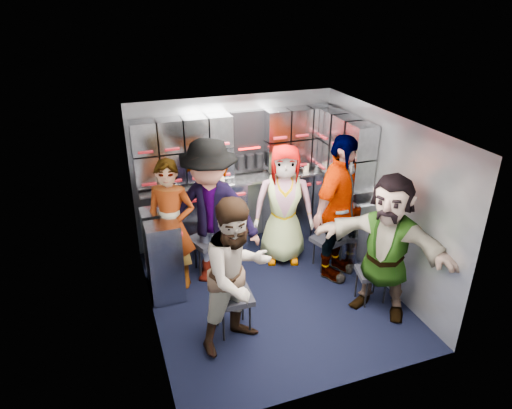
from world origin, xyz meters
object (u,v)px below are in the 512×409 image
object	(u,v)px
attendant_standing	(171,226)
attendant_arc_a	(237,275)
attendant_arc_b	(211,214)
jump_seat_near_left	(233,299)
jump_seat_near_right	(372,274)
attendant_arc_d	(338,209)
jump_seat_center	(278,229)
attendant_arc_c	(284,205)
jump_seat_mid_left	(209,242)
jump_seat_mid_right	(328,241)
attendant_arc_e	(386,246)

from	to	relation	value
attendant_standing	attendant_arc_a	bearing A→B (deg)	-43.20
attendant_arc_b	jump_seat_near_left	bearing A→B (deg)	-62.44
jump_seat_near_right	jump_seat_near_left	bearing A→B (deg)	178.96
attendant_standing	attendant_arc_d	world-z (taller)	attendant_arc_d
jump_seat_center	attendant_arc_c	distance (m)	0.49
jump_seat_mid_left	attendant_arc_a	size ratio (longest dim) A/B	0.32
attendant_arc_c	attendant_arc_d	xyz separation A→B (m)	(0.47, -0.57, 0.12)
jump_seat_mid_right	attendant_arc_a	xyz separation A→B (m)	(-1.52, -0.97, 0.44)
jump_seat_near_right	attendant_arc_b	size ratio (longest dim) A/B	0.22
jump_seat_mid_right	attendant_arc_b	xyz separation A→B (m)	(-1.49, 0.22, 0.54)
jump_seat_mid_left	jump_seat_near_right	distance (m)	2.04
jump_seat_mid_right	jump_seat_near_right	distance (m)	0.83
jump_seat_mid_left	attendant_arc_b	xyz separation A→B (m)	(-0.00, -0.18, 0.48)
attendant_arc_d	attendant_arc_a	bearing A→B (deg)	172.12
jump_seat_near_right	attendant_standing	size ratio (longest dim) A/B	0.25
jump_seat_mid_right	attendant_arc_d	xyz separation A→B (m)	(0.00, -0.18, 0.55)
jump_seat_near_right	attendant_arc_a	xyz separation A→B (m)	(-1.67, -0.15, 0.46)
jump_seat_mid_right	attendant_arc_d	world-z (taller)	attendant_arc_d
jump_seat_center	attendant_arc_c	world-z (taller)	attendant_arc_c
attendant_standing	attendant_arc_d	bearing A→B (deg)	14.56
attendant_arc_b	jump_seat_near_right	bearing A→B (deg)	-2.76
attendant_arc_b	attendant_arc_e	distance (m)	2.04
attendant_arc_b	attendant_arc_d	xyz separation A→B (m)	(1.49, -0.40, 0.01)
jump_seat_mid_left	jump_seat_center	bearing A→B (deg)	9.34
attendant_standing	attendant_arc_e	size ratio (longest dim) A/B	0.98
attendant_arc_d	attendant_arc_e	distance (m)	0.83
jump_seat_near_left	jump_seat_mid_left	bearing A→B (deg)	88.19
attendant_arc_c	attendant_arc_e	distance (m)	1.52
jump_seat_center	attendant_arc_b	size ratio (longest dim) A/B	0.23
jump_seat_center	attendant_arc_d	xyz separation A→B (m)	(0.47, -0.75, 0.58)
attendant_arc_c	jump_seat_near_left	bearing A→B (deg)	-113.60
jump_seat_mid_right	attendant_arc_a	distance (m)	1.86
jump_seat_mid_right	attendant_standing	bearing A→B (deg)	172.03
jump_seat_near_right	attendant_arc_e	world-z (taller)	attendant_arc_e
jump_seat_mid_left	jump_seat_near_right	xyz separation A→B (m)	(1.63, -1.22, -0.08)
jump_seat_center	attendant_arc_b	xyz separation A→B (m)	(-1.01, -0.35, 0.57)
jump_seat_near_left	jump_seat_near_right	bearing A→B (deg)	-1.04
attendant_standing	attendant_arc_a	xyz separation A→B (m)	(0.43, -1.24, 0.00)
attendant_arc_a	jump_seat_mid_left	bearing A→B (deg)	68.42
jump_seat_near_right	attendant_arc_b	bearing A→B (deg)	147.55
attendant_arc_e	jump_seat_near_left	bearing A→B (deg)	-136.14
jump_seat_mid_left	jump_seat_mid_right	world-z (taller)	jump_seat_mid_left
attendant_arc_b	attendant_arc_d	size ratio (longest dim) A/B	0.99
jump_seat_mid_left	attendant_arc_c	bearing A→B (deg)	-0.75
jump_seat_near_left	attendant_arc_a	size ratio (longest dim) A/B	0.28
jump_seat_mid_left	jump_seat_mid_right	bearing A→B (deg)	-15.11
jump_seat_center	jump_seat_mid_right	bearing A→B (deg)	-50.27
jump_seat_near_left	attendant_arc_c	bearing A→B (deg)	48.15
attendant_arc_e	attendant_arc_a	bearing A→B (deg)	-130.00
attendant_arc_c	attendant_arc_e	bearing A→B (deg)	-47.70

